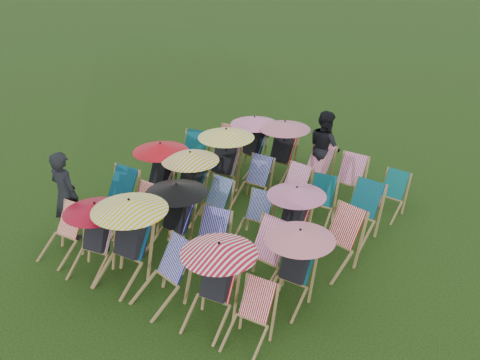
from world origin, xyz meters
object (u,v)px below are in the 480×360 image
Objects in this scene: deckchair_29 at (389,195)px; person_rear at (325,147)px; person_left at (65,196)px; deckchair_0 at (62,234)px; deckchair_5 at (249,318)px.

person_rear is (-1.72, 0.57, 0.40)m from deckchair_29.
deckchair_29 is 0.49× the size of person_left.
person_rear reaches higher than deckchair_29.
deckchair_0 is 3.78m from deckchair_5.
deckchair_5 is 0.49× the size of person_left.
person_left reaches higher than deckchair_5.
deckchair_5 is 5.29m from person_rear.
deckchair_29 is at bearing -163.76° from person_rear.
deckchair_29 is 1.85m from person_rear.
person_rear is at bearing 61.76° from deckchair_0.
person_left is 5.41m from person_rear.
deckchair_0 reaches higher than deckchair_5.
person_rear reaches higher than deckchair_5.
deckchair_0 is 0.53× the size of person_rear.
person_left reaches higher than person_rear.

